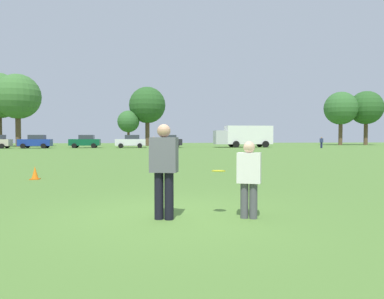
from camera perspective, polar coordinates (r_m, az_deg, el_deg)
ground_plane at (r=7.31m, az=-3.73°, el=-10.34°), size 169.90×169.90×0.00m
player_thrower at (r=6.90m, az=-4.40°, el=-2.56°), size 0.57×0.42×1.80m
player_defender at (r=7.07m, az=8.88°, el=-4.02°), size 0.51×0.41×1.48m
frisbee at (r=7.25m, az=4.16°, el=-3.36°), size 0.27×0.27×0.07m
traffic_cone at (r=14.58m, az=-23.29°, el=-3.40°), size 0.32×0.32×0.48m
parked_car_center at (r=53.93m, az=-23.20°, el=1.16°), size 4.21×2.23×1.82m
parked_car_mid_right at (r=53.56m, az=-16.31°, el=1.24°), size 4.21×2.23×1.82m
parked_car_near_right at (r=52.19m, az=-9.51°, el=1.27°), size 4.21×2.23×1.82m
parked_car_far_right at (r=53.17m, az=-3.81°, el=1.31°), size 4.21×2.23×1.82m
box_truck at (r=54.65m, az=8.14°, el=2.18°), size 8.51×3.04×3.18m
bystander_sideline_watcher at (r=53.64m, az=19.54°, el=1.14°), size 0.41×0.48×1.53m
bystander_far_jogger at (r=44.30m, az=-5.97°, el=1.12°), size 0.49×0.37×1.57m
tree_center_elm at (r=63.57m, az=-25.54°, el=7.44°), size 6.98×6.98×11.34m
tree_east_birch at (r=62.94m, az=-9.89°, el=4.31°), size 3.70×3.70×6.01m
tree_east_oak at (r=63.81m, az=-6.98°, el=6.86°), size 6.25×6.25×10.16m
tree_far_east_pine at (r=74.74m, az=22.19°, el=5.95°), size 6.18×6.18×10.04m
tree_far_west_pine at (r=77.40m, az=25.52°, el=5.87°), size 6.31×6.31×10.26m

